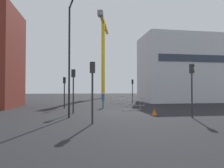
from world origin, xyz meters
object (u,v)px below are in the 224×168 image
(construction_crane, at_px, (103,45))
(traffic_light_corner, at_px, (132,87))
(traffic_light_crosswalk, at_px, (73,84))
(streetlamp_tall, at_px, (70,52))
(pedestrian_walking, at_px, (103,99))
(traffic_light_median, at_px, (64,87))
(traffic_light_verge, at_px, (192,82))
(traffic_cone_striped, at_px, (154,112))
(traffic_light_island, at_px, (92,82))

(construction_crane, bearing_deg, traffic_light_corner, -83.14)
(traffic_light_corner, distance_m, traffic_light_crosswalk, 15.36)
(streetlamp_tall, height_order, pedestrian_walking, streetlamp_tall)
(traffic_light_median, bearing_deg, streetlamp_tall, -82.70)
(traffic_light_verge, bearing_deg, traffic_light_median, 138.71)
(construction_crane, bearing_deg, streetlamp_tall, -100.43)
(streetlamp_tall, bearing_deg, traffic_light_crosswalk, 86.62)
(traffic_cone_striped, bearing_deg, traffic_light_median, 136.72)
(streetlamp_tall, xyz_separation_m, pedestrian_walking, (3.34, 7.30, -3.92))
(traffic_light_crosswalk, height_order, traffic_light_island, traffic_light_crosswalk)
(traffic_light_median, distance_m, traffic_cone_striped, 10.92)
(traffic_light_median, distance_m, pedestrian_walking, 4.54)
(traffic_light_median, xyz_separation_m, traffic_light_island, (2.54, -10.45, 0.23))
(construction_crane, bearing_deg, traffic_cone_striped, -89.55)
(pedestrian_walking, distance_m, traffic_cone_striped, 7.79)
(streetlamp_tall, bearing_deg, pedestrian_walking, 65.43)
(traffic_light_corner, bearing_deg, traffic_cone_striped, -98.05)
(traffic_light_verge, xyz_separation_m, traffic_cone_striped, (-2.39, 1.61, -2.48))
(traffic_light_median, distance_m, traffic_light_island, 10.76)
(construction_crane, bearing_deg, traffic_light_verge, -85.84)
(traffic_light_crosswalk, bearing_deg, traffic_light_median, 103.34)
(traffic_light_verge, xyz_separation_m, pedestrian_walking, (-5.86, 8.54, -1.67))
(traffic_light_island, bearing_deg, pedestrian_walking, 79.91)
(traffic_light_corner, relative_size, traffic_light_crosswalk, 0.94)
(traffic_light_corner, xyz_separation_m, traffic_light_island, (-7.39, -18.18, 0.12))
(construction_crane, bearing_deg, traffic_light_crosswalk, -101.03)
(streetlamp_tall, distance_m, traffic_light_island, 3.94)
(traffic_light_median, height_order, traffic_light_island, traffic_light_island)
(construction_crane, relative_size, traffic_light_verge, 4.93)
(streetlamp_tall, xyz_separation_m, traffic_cone_striped, (6.81, 0.37, -4.73))
(traffic_light_corner, bearing_deg, traffic_light_verge, -89.10)
(traffic_light_island, height_order, traffic_cone_striped, traffic_light_island)
(traffic_light_corner, xyz_separation_m, traffic_light_verge, (0.26, -16.68, 0.24))
(traffic_light_corner, distance_m, traffic_light_island, 19.63)
(traffic_light_median, height_order, traffic_cone_striped, traffic_light_median)
(construction_crane, relative_size, traffic_light_island, 5.18)
(traffic_light_corner, relative_size, pedestrian_walking, 2.04)
(traffic_light_crosswalk, bearing_deg, streetlamp_tall, -93.38)
(construction_crane, xyz_separation_m, traffic_light_corner, (2.41, -20.03, -11.08))
(construction_crane, bearing_deg, traffic_light_island, -97.42)
(traffic_light_corner, height_order, pedestrian_walking, traffic_light_corner)
(streetlamp_tall, bearing_deg, traffic_light_median, 97.30)
(traffic_light_verge, xyz_separation_m, traffic_light_island, (-7.65, -1.50, -0.12))
(streetlamp_tall, xyz_separation_m, traffic_light_median, (-0.99, 7.71, -2.60))
(traffic_light_crosswalk, height_order, pedestrian_walking, traffic_light_crosswalk)
(traffic_light_verge, relative_size, pedestrian_walking, 2.25)
(traffic_light_corner, xyz_separation_m, pedestrian_walking, (-5.60, -8.14, -1.44))
(streetlamp_tall, relative_size, traffic_light_corner, 2.30)
(traffic_cone_striped, bearing_deg, traffic_light_verge, -33.90)
(traffic_light_island, bearing_deg, traffic_light_crosswalk, 103.93)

